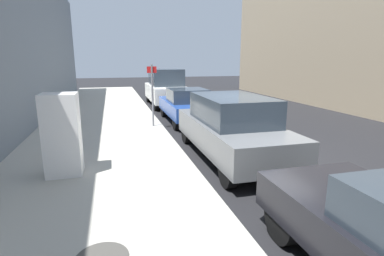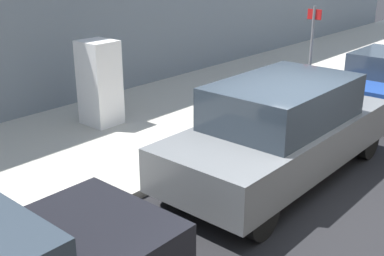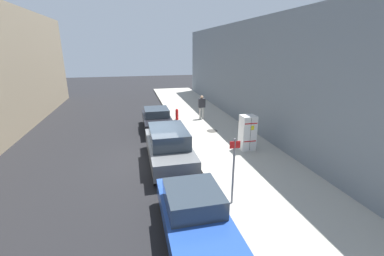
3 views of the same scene
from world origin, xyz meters
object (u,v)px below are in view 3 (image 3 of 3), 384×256
object	(u,v)px
parked_suv_gray	(169,146)
parked_hatchback_blue	(194,214)
pedestrian_walking_far	(202,105)
discarded_refrigerator	(248,133)
parked_sedan_dark	(157,119)
street_sign_post	(234,168)
fire_hydrant	(177,114)

from	to	relation	value
parked_suv_gray	parked_hatchback_blue	distance (m)	5.12
pedestrian_walking_far	parked_hatchback_blue	size ratio (longest dim) A/B	0.43
parked_suv_gray	parked_hatchback_blue	world-z (taller)	parked_suv_gray
discarded_refrigerator	parked_sedan_dark	bearing A→B (deg)	-49.79
discarded_refrigerator	street_sign_post	distance (m)	5.20
pedestrian_walking_far	parked_sedan_dark	xyz separation A→B (m)	(3.50, 1.41, -0.45)
pedestrian_walking_far	discarded_refrigerator	bearing A→B (deg)	-114.63
street_sign_post	parked_suv_gray	distance (m)	4.34
fire_hydrant	pedestrian_walking_far	distance (m)	1.97
parked_hatchback_blue	parked_sedan_dark	bearing A→B (deg)	-90.00
pedestrian_walking_far	parked_suv_gray	bearing A→B (deg)	-148.01
discarded_refrigerator	parked_hatchback_blue	xyz separation A→B (m)	(4.22, 5.61, -0.31)
fire_hydrant	parked_hatchback_blue	distance (m)	12.26
pedestrian_walking_far	parked_suv_gray	distance (m)	7.73
street_sign_post	parked_suv_gray	world-z (taller)	street_sign_post
parked_suv_gray	parked_sedan_dark	bearing A→B (deg)	-90.00
fire_hydrant	parked_sedan_dark	bearing A→B (deg)	43.55
fire_hydrant	parked_hatchback_blue	world-z (taller)	parked_hatchback_blue
parked_sedan_dark	parked_hatchback_blue	xyz separation A→B (m)	(0.00, 10.60, 0.02)
street_sign_post	pedestrian_walking_far	distance (m)	11.04
discarded_refrigerator	parked_suv_gray	bearing A→B (deg)	6.58
parked_suv_gray	discarded_refrigerator	bearing A→B (deg)	-173.42
pedestrian_walking_far	parked_hatchback_blue	world-z (taller)	pedestrian_walking_far
parked_sedan_dark	parked_suv_gray	size ratio (longest dim) A/B	0.90
street_sign_post	parked_sedan_dark	distance (m)	9.63
parked_sedan_dark	parked_hatchback_blue	size ratio (longest dim) A/B	1.06
parked_hatchback_blue	discarded_refrigerator	bearing A→B (deg)	-126.96
fire_hydrant	parked_hatchback_blue	bearing A→B (deg)	82.35
street_sign_post	fire_hydrant	xyz separation A→B (m)	(-0.02, -11.02, -0.90)
street_sign_post	parked_sedan_dark	size ratio (longest dim) A/B	0.54
pedestrian_walking_far	fire_hydrant	bearing A→B (deg)	144.43
pedestrian_walking_far	parked_hatchback_blue	distance (m)	12.51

